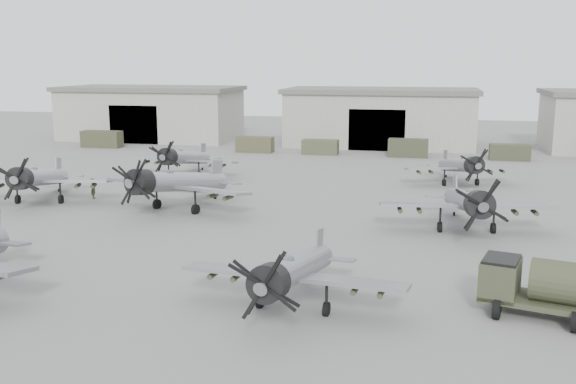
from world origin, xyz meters
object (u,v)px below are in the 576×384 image
object	(u,v)px
tug_trailer	(160,183)
ground_crew	(93,188)
aircraft_near_1	(292,272)
aircraft_far_1	(462,166)
aircraft_far_0	(183,158)
fuel_tanker	(561,287)
aircraft_mid_1	(174,183)
aircraft_mid_0	(37,178)
aircraft_mid_2	(468,202)

from	to	relation	value
tug_trailer	ground_crew	world-z (taller)	ground_crew
ground_crew	aircraft_near_1	bearing A→B (deg)	-156.43
aircraft_far_1	aircraft_near_1	bearing A→B (deg)	-121.69
aircraft_far_0	fuel_tanker	world-z (taller)	aircraft_far_0
aircraft_far_0	fuel_tanker	bearing A→B (deg)	-41.51
aircraft_mid_1	fuel_tanker	xyz separation A→B (m)	(28.00, -18.05, -0.80)
ground_crew	aircraft_mid_0	bearing A→B (deg)	107.07
fuel_tanker	aircraft_near_1	bearing A→B (deg)	-157.38
aircraft_far_0	aircraft_far_1	size ratio (longest dim) A/B	1.05
aircraft_mid_1	aircraft_far_0	bearing A→B (deg)	125.88
aircraft_near_1	aircraft_far_0	world-z (taller)	aircraft_far_0
aircraft_mid_1	aircraft_far_0	xyz separation A→B (m)	(-5.49, 15.80, -0.32)
aircraft_mid_0	fuel_tanker	xyz separation A→B (m)	(41.34, -18.29, -0.62)
aircraft_near_1	aircraft_far_0	bearing A→B (deg)	124.73
ground_crew	aircraft_far_0	bearing A→B (deg)	-40.71
aircraft_far_0	aircraft_near_1	bearing A→B (deg)	-56.76
tug_trailer	aircraft_mid_0	bearing A→B (deg)	-121.91
aircraft_near_1	ground_crew	size ratio (longest dim) A/B	6.08
aircraft_near_1	aircraft_mid_2	world-z (taller)	aircraft_mid_2
aircraft_near_1	ground_crew	world-z (taller)	aircraft_near_1
aircraft_mid_1	aircraft_far_0	size ratio (longest dim) A/B	1.14
aircraft_near_1	aircraft_mid_0	xyz separation A→B (m)	(-28.04, 20.22, 0.19)
aircraft_far_1	tug_trailer	distance (m)	31.29
aircraft_far_1	fuel_tanker	xyz separation A→B (m)	(3.34, -35.59, -0.38)
aircraft_near_1	ground_crew	bearing A→B (deg)	141.41
aircraft_mid_1	aircraft_mid_2	distance (m)	24.38
aircraft_mid_1	ground_crew	size ratio (longest dim) A/B	7.11
aircraft_mid_1	tug_trailer	size ratio (longest dim) A/B	1.83
aircraft_mid_1	aircraft_far_1	xyz separation A→B (m)	(24.66, 17.54, -0.42)
aircraft_mid_0	aircraft_far_1	distance (m)	41.76
aircraft_mid_0	aircraft_mid_2	bearing A→B (deg)	-16.77
fuel_tanker	aircraft_far_1	bearing A→B (deg)	109.72
aircraft_near_1	aircraft_mid_1	bearing A→B (deg)	131.64
aircraft_far_0	ground_crew	distance (m)	13.15
aircraft_mid_2	aircraft_far_1	xyz separation A→B (m)	(0.35, 19.36, -0.27)
aircraft_mid_2	ground_crew	size ratio (longest dim) A/B	6.72
aircraft_mid_0	aircraft_mid_2	world-z (taller)	aircraft_mid_2
aircraft_mid_1	aircraft_mid_2	size ratio (longest dim) A/B	1.06
aircraft_far_0	aircraft_far_1	distance (m)	30.21
aircraft_mid_2	ground_crew	world-z (taller)	aircraft_mid_2
fuel_tanker	ground_crew	distance (m)	43.25
aircraft_near_1	tug_trailer	size ratio (longest dim) A/B	1.57
aircraft_far_1	aircraft_far_0	bearing A→B (deg)	166.48
aircraft_far_0	tug_trailer	bearing A→B (deg)	-86.81
aircraft_mid_2	tug_trailer	bearing A→B (deg)	151.47
aircraft_far_0	aircraft_mid_2	bearing A→B (deg)	-26.79
tug_trailer	ground_crew	xyz separation A→B (m)	(-4.01, -6.20, 0.42)
aircraft_near_1	aircraft_mid_2	xyz separation A→B (m)	(9.61, 18.16, 0.22)
fuel_tanker	aircraft_far_0	bearing A→B (deg)	149.06
aircraft_near_1	aircraft_mid_2	size ratio (longest dim) A/B	0.91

